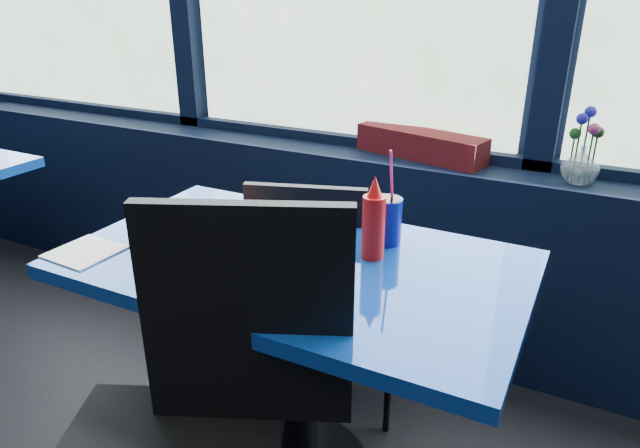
{
  "coord_description": "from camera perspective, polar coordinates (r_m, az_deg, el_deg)",
  "views": [
    {
      "loc": [
        0.97,
        0.82,
        1.42
      ],
      "look_at": [
        0.39,
        1.98,
        0.87
      ],
      "focal_mm": 32.0,
      "sensor_mm": 36.0,
      "label": 1
    }
  ],
  "objects": [
    {
      "name": "soda_cup",
      "position": [
        1.58,
        6.71,
        0.43
      ],
      "size": [
        0.08,
        0.08,
        0.28
      ],
      "rotation": [
        0.0,
        0.0,
        -0.4
      ],
      "color": "navy",
      "rests_on": "near_table"
    },
    {
      "name": "chair_near_back",
      "position": [
        1.91,
        1.01,
        -5.92
      ],
      "size": [
        0.49,
        0.49,
        0.87
      ],
      "rotation": [
        0.0,
        0.0,
        3.45
      ],
      "color": "black",
      "rests_on": "ground"
    },
    {
      "name": "window_sill",
      "position": [
        2.49,
        1.36,
        -1.27
      ],
      "size": [
        5.0,
        0.26,
        0.8
      ],
      "primitive_type": "cube",
      "color": "black",
      "rests_on": "ground"
    },
    {
      "name": "near_table",
      "position": [
        1.6,
        -2.46,
        -9.22
      ],
      "size": [
        1.2,
        0.7,
        0.75
      ],
      "color": "black",
      "rests_on": "ground"
    },
    {
      "name": "chair_near_front",
      "position": [
        1.27,
        -12.14,
        -18.15
      ],
      "size": [
        0.62,
        0.62,
        1.03
      ],
      "rotation": [
        0.0,
        0.0,
        0.42
      ],
      "color": "black",
      "rests_on": "ground"
    },
    {
      "name": "food_basket",
      "position": [
        1.59,
        -12.58,
        -0.99
      ],
      "size": [
        0.36,
        0.36,
        0.11
      ],
      "rotation": [
        0.0,
        0.0,
        0.39
      ],
      "color": "red",
      "rests_on": "near_table"
    },
    {
      "name": "ketchup_bottle",
      "position": [
        1.48,
        5.38,
        0.17
      ],
      "size": [
        0.06,
        0.06,
        0.23
      ],
      "color": "red",
      "rests_on": "near_table"
    },
    {
      "name": "planter_box",
      "position": [
        2.24,
        10.01,
        7.87
      ],
      "size": [
        0.53,
        0.25,
        0.1
      ],
      "primitive_type": "cube",
      "rotation": [
        0.0,
        0.0,
        -0.25
      ],
      "color": "maroon",
      "rests_on": "window_sill"
    },
    {
      "name": "napkin",
      "position": [
        1.66,
        -22.47,
        -2.58
      ],
      "size": [
        0.17,
        0.17,
        0.0
      ],
      "primitive_type": "cube",
      "rotation": [
        0.0,
        0.0,
        -0.06
      ],
      "color": "white",
      "rests_on": "near_table"
    },
    {
      "name": "flower_vase",
      "position": [
        2.09,
        24.68,
        5.77
      ],
      "size": [
        0.13,
        0.14,
        0.26
      ],
      "rotation": [
        0.0,
        0.0,
        0.08
      ],
      "color": "silver",
      "rests_on": "window_sill"
    }
  ]
}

